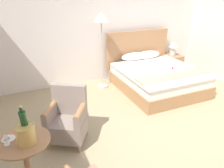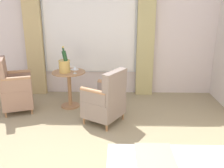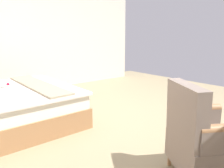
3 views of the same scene
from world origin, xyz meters
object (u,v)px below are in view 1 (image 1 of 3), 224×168
at_px(nightstand, 171,64).
at_px(champagne_bucket, 25,132).
at_px(wine_glass_near_edge, 5,137).
at_px(wine_glass_near_bucket, 31,125).
at_px(snack_plate, 8,139).
at_px(armchair_by_window, 67,119).
at_px(bed, 156,76).
at_px(side_table_round, 26,158).
at_px(bedside_lamp, 173,47).
at_px(floor_lamp_brass, 101,25).

relative_size(nightstand, champagne_bucket, 1.11).
bearing_deg(nightstand, wine_glass_near_edge, -148.85).
height_order(wine_glass_near_bucket, snack_plate, wine_glass_near_bucket).
xyz_separation_m(nightstand, wine_glass_near_edge, (-4.36, -2.63, 0.54)).
xyz_separation_m(snack_plate, armchair_by_window, (0.81, 0.64, -0.31)).
distance_m(bed, side_table_round, 3.68).
xyz_separation_m(bed, nightstand, (1.05, 0.72, -0.05)).
bearing_deg(bedside_lamp, side_table_round, -147.93).
height_order(floor_lamp_brass, wine_glass_near_bucket, floor_lamp_brass).
height_order(bed, side_table_round, bed).
relative_size(side_table_round, armchair_by_window, 0.76).
distance_m(nightstand, side_table_round, 4.95).
xyz_separation_m(bed, snack_plate, (-3.29, -1.82, 0.39)).
relative_size(bed, nightstand, 3.78).
height_order(bed, bedside_lamp, bed).
xyz_separation_m(side_table_round, armchair_by_window, (0.66, 0.73, -0.04)).
relative_size(bed, wine_glass_near_edge, 14.03).
bearing_deg(snack_plate, bedside_lamp, 30.31).
bearing_deg(nightstand, bed, -145.55).
bearing_deg(bedside_lamp, nightstand, 0.00).
relative_size(nightstand, bedside_lamp, 1.35).
relative_size(bedside_lamp, snack_plate, 2.62).
relative_size(side_table_round, wine_glass_near_edge, 4.80).
bearing_deg(bedside_lamp, bed, -145.55).
height_order(nightstand, wine_glass_near_bucket, wine_glass_near_bucket).
bearing_deg(champagne_bucket, wine_glass_near_edge, 165.84).
bearing_deg(wine_glass_near_bucket, snack_plate, -169.58).
distance_m(nightstand, wine_glass_near_edge, 5.12).
distance_m(bedside_lamp, side_table_round, 4.96).
bearing_deg(wine_glass_near_edge, nightstand, 31.15).
height_order(nightstand, champagne_bucket, champagne_bucket).
relative_size(bedside_lamp, side_table_round, 0.57).
relative_size(bedside_lamp, wine_glass_near_edge, 2.75).
distance_m(bedside_lamp, wine_glass_near_bucket, 4.78).
height_order(nightstand, armchair_by_window, armchair_by_window).
relative_size(wine_glass_near_bucket, snack_plate, 0.89).
xyz_separation_m(bedside_lamp, armchair_by_window, (-3.53, -1.90, -0.39)).
height_order(bedside_lamp, champagne_bucket, champagne_bucket).
distance_m(wine_glass_near_bucket, armchair_by_window, 0.90).
bearing_deg(wine_glass_near_bucket, side_table_round, -130.76).
bearing_deg(champagne_bucket, armchair_by_window, 51.91).
relative_size(nightstand, snack_plate, 3.54).
bearing_deg(floor_lamp_brass, side_table_round, -127.97).
xyz_separation_m(side_table_round, wine_glass_near_edge, (-0.16, -0.01, 0.37)).
bearing_deg(bed, armchair_by_window, -154.55).
relative_size(floor_lamp_brass, snack_plate, 11.98).
bearing_deg(armchair_by_window, snack_plate, -141.88).
distance_m(wine_glass_near_edge, armchair_by_window, 1.18).
xyz_separation_m(champagne_bucket, armchair_by_window, (0.62, 0.79, -0.45)).
distance_m(nightstand, armchair_by_window, 4.01).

